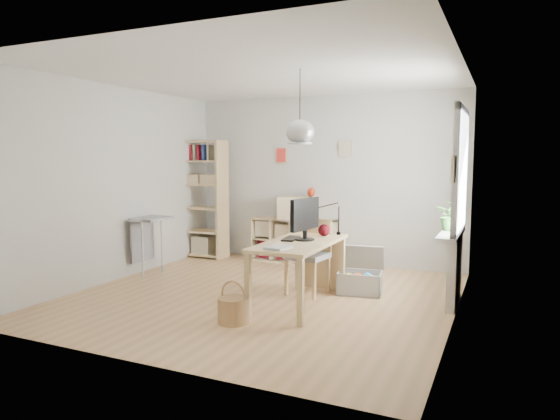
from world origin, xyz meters
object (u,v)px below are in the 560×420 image
at_px(chair, 310,251).
at_px(storage_chest, 361,278).
at_px(desk, 299,249).
at_px(monitor, 305,217).
at_px(tall_bookshelf, 203,194).
at_px(drawer_chest, 297,208).
at_px(cube_shelf, 293,243).

bearing_deg(chair, storage_chest, 31.67).
height_order(desk, chair, chair).
bearing_deg(monitor, tall_bookshelf, 153.77).
bearing_deg(monitor, drawer_chest, 124.06).
bearing_deg(storage_chest, monitor, -131.94).
bearing_deg(desk, monitor, 71.18).
distance_m(tall_bookshelf, chair, 2.93).
distance_m(desk, cube_shelf, 2.48).
distance_m(cube_shelf, drawer_chest, 0.61).
height_order(monitor, drawer_chest, monitor).
bearing_deg(drawer_chest, cube_shelf, 129.77).
height_order(tall_bookshelf, chair, tall_bookshelf).
bearing_deg(desk, storage_chest, 57.81).
bearing_deg(cube_shelf, desk, -65.39).
height_order(chair, storage_chest, chair).
height_order(cube_shelf, monitor, monitor).
xyz_separation_m(storage_chest, drawer_chest, (-1.46, 1.38, 0.71)).
distance_m(monitor, drawer_chest, 2.32).
bearing_deg(desk, tall_bookshelf, 142.99).
relative_size(desk, storage_chest, 2.21).
height_order(desk, tall_bookshelf, tall_bookshelf).
relative_size(desk, monitor, 2.66).
relative_size(cube_shelf, storage_chest, 2.06).
distance_m(chair, drawer_chest, 1.90).
distance_m(desk, tall_bookshelf, 3.27).
height_order(desk, storage_chest, desk).
height_order(tall_bookshelf, storage_chest, tall_bookshelf).
relative_size(desk, drawer_chest, 2.36).
relative_size(tall_bookshelf, drawer_chest, 3.14).
height_order(cube_shelf, tall_bookshelf, tall_bookshelf).
bearing_deg(chair, monitor, -69.73).
bearing_deg(chair, tall_bookshelf, 157.43).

